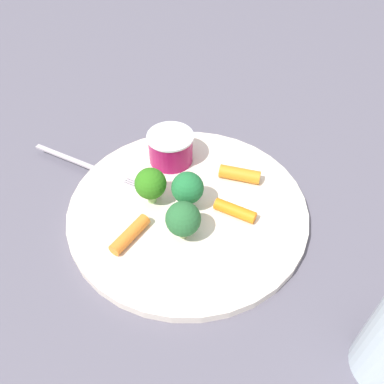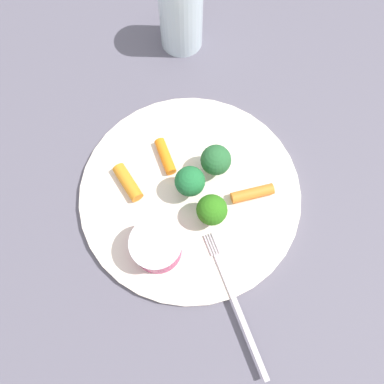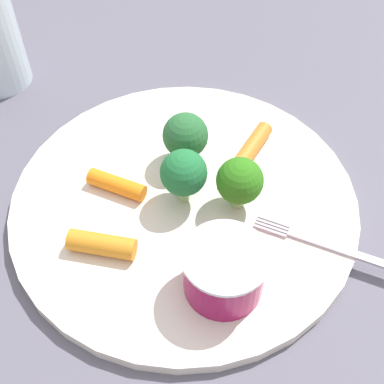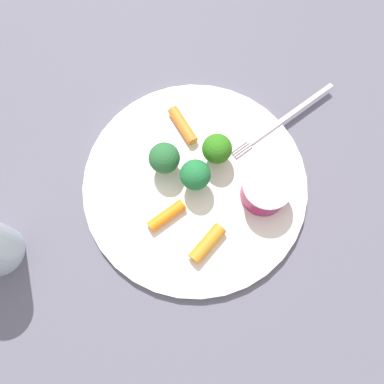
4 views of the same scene
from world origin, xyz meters
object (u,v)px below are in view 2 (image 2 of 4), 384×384
Objects in this scene: broccoli_floret_0 at (192,181)px; drinking_glass at (181,13)px; plate at (190,192)px; broccoli_floret_2 at (212,210)px; broccoli_floret_1 at (217,162)px; fork at (234,300)px; carrot_stick_0 at (165,156)px; sauce_cup at (157,246)px; carrot_stick_2 at (128,182)px; carrot_stick_1 at (252,193)px.

drinking_glass is (-0.17, -0.21, 0.01)m from broccoli_floret_0.
plate is 5.98× the size of broccoli_floret_2.
broccoli_floret_1 is 0.07m from broccoli_floret_2.
plate is 2.55× the size of drinking_glass.
plate is at bearing -15.42° from broccoli_floret_0.
carrot_stick_0 is at bearing -107.96° from fork.
sauce_cup is at bearing 20.88° from plate.
broccoli_floret_2 is at bearing 114.65° from carrot_stick_2.
broccoli_floret_1 is at bearing -80.05° from carrot_stick_1.
broccoli_floret_1 is 0.06m from carrot_stick_1.
sauce_cup is 0.11m from fork.
broccoli_floret_1 is (-0.13, -0.03, 0.01)m from sauce_cup.
broccoli_floret_0 is 0.04m from broccoli_floret_1.
broccoli_floret_1 reaches higher than sauce_cup.
carrot_stick_1 is at bearing 99.95° from broccoli_floret_1.
carrot_stick_1 is at bearing 131.65° from broccoli_floret_0.
drinking_glass reaches higher than sauce_cup.
broccoli_floret_2 is 0.11m from fork.
carrot_stick_0 is (-0.01, -0.10, -0.02)m from broccoli_floret_2.
sauce_cup is 1.17× the size of carrot_stick_2.
drinking_glass reaches higher than broccoli_floret_2.
broccoli_floret_1 reaches higher than carrot_stick_1.
carrot_stick_2 is 0.27m from drinking_glass.
carrot_stick_1 is 0.33× the size of fork.
broccoli_floret_1 is at bearing 121.98° from carrot_stick_0.
fork is (0.10, 0.14, -0.03)m from broccoli_floret_1.
drinking_glass reaches higher than fork.
broccoli_floret_0 is at bearing 132.25° from carrot_stick_2.
sauce_cup is 0.13m from carrot_stick_0.
broccoli_floret_2 is 0.07m from carrot_stick_1.
sauce_cup is at bearing 72.84° from carrot_stick_2.
sauce_cup is at bearing 42.95° from drinking_glass.
carrot_stick_0 is 0.97× the size of carrot_stick_2.
broccoli_floret_0 is 1.05× the size of broccoli_floret_2.
broccoli_floret_2 is (0.01, 0.05, 0.04)m from plate.
carrot_stick_0 is (0.04, -0.06, -0.02)m from broccoli_floret_1.
fork is at bearing 104.18° from sauce_cup.
fork reaches higher than plate.
carrot_stick_1 reaches higher than fork.
carrot_stick_0 is at bearing -94.85° from broccoli_floret_0.
drinking_glass is at bearing -147.72° from carrot_stick_2.
sauce_cup is at bearing -11.53° from carrot_stick_1.
plate is 5.57× the size of carrot_stick_2.
carrot_stick_0 and carrot_stick_1 have the same top height.
broccoli_floret_2 is 0.31m from drinking_glass.
carrot_stick_2 is at bearing -33.00° from broccoli_floret_1.
carrot_stick_0 is at bearing -97.45° from plate.
carrot_stick_1 reaches higher than plate.
broccoli_floret_1 is 0.97× the size of carrot_stick_0.
fork is (0.05, 0.10, -0.03)m from broccoli_floret_2.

